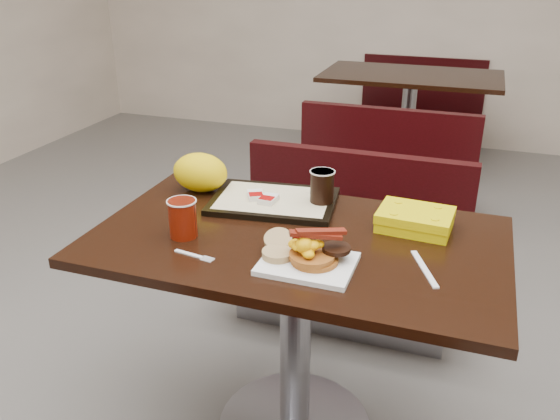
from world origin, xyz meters
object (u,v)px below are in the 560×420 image
(pancake_stack, at_px, (315,257))
(clamshell, at_px, (415,220))
(bench_far_s, at_px, (391,160))
(bench_near_n, at_px, (345,248))
(platter, at_px, (308,264))
(tray, at_px, (274,201))
(knife, at_px, (424,269))
(hashbrown_sleeve_right, at_px, (268,199))
(fork, at_px, (189,254))
(coffee_cup_near, at_px, (183,218))
(table_near, at_px, (296,341))
(hashbrown_sleeve_left, at_px, (255,195))
(paper_bag, at_px, (200,172))
(coffee_cup_far, at_px, (322,186))
(table_far, at_px, (407,127))
(bench_far_n, at_px, (418,106))

(pancake_stack, bearing_deg, clamshell, 55.39)
(bench_far_s, height_order, clamshell, clamshell)
(bench_near_n, relative_size, platter, 4.06)
(tray, bearing_deg, knife, -34.91)
(knife, bearing_deg, clamshell, 169.24)
(tray, relative_size, hashbrown_sleeve_right, 5.89)
(fork, bearing_deg, coffee_cup_near, 132.96)
(platter, height_order, knife, platter)
(table_near, bearing_deg, hashbrown_sleeve_left, 137.11)
(table_near, distance_m, paper_bag, 0.65)
(hashbrown_sleeve_left, height_order, coffee_cup_far, coffee_cup_far)
(knife, bearing_deg, pancake_stack, -97.88)
(knife, height_order, hashbrown_sleeve_left, hashbrown_sleeve_left)
(platter, relative_size, clamshell, 1.14)
(hashbrown_sleeve_right, bearing_deg, tray, 79.36)
(bench_near_n, xyz_separation_m, bench_far_s, (0.00, 1.20, 0.00))
(coffee_cup_near, bearing_deg, paper_bag, 108.03)
(table_far, bearing_deg, coffee_cup_near, -96.64)
(bench_far_n, distance_m, hashbrown_sleeve_left, 3.14)
(bench_near_n, xyz_separation_m, clamshell, (0.32, -0.53, 0.42))
(table_near, relative_size, pancake_stack, 9.54)
(table_near, relative_size, paper_bag, 6.19)
(coffee_cup_near, bearing_deg, bench_far_s, 81.08)
(platter, bearing_deg, table_near, 117.02)
(table_far, bearing_deg, clamshell, -82.54)
(table_far, xyz_separation_m, coffee_cup_near, (-0.31, -2.71, 0.43))
(pancake_stack, distance_m, coffee_cup_near, 0.42)
(hashbrown_sleeve_left, height_order, hashbrown_sleeve_right, same)
(platter, height_order, hashbrown_sleeve_left, hashbrown_sleeve_left)
(pancake_stack, xyz_separation_m, coffee_cup_far, (-0.09, 0.38, 0.04))
(platter, distance_m, clamshell, 0.40)
(hashbrown_sleeve_left, xyz_separation_m, paper_bag, (-0.22, 0.04, 0.04))
(bench_near_n, bearing_deg, tray, -106.24)
(knife, bearing_deg, fork, -102.21)
(table_near, bearing_deg, tray, 125.57)
(table_far, xyz_separation_m, hashbrown_sleeve_left, (-0.20, -2.41, 0.40))
(coffee_cup_far, relative_size, paper_bag, 0.54)
(table_far, distance_m, coffee_cup_near, 2.76)
(table_near, xyz_separation_m, table_far, (0.00, 2.60, 0.00))
(bench_far_n, height_order, paper_bag, paper_bag)
(table_far, distance_m, platter, 2.79)
(platter, distance_m, hashbrown_sleeve_left, 0.45)
(table_near, xyz_separation_m, bench_near_n, (0.00, 0.70, -0.02))
(hashbrown_sleeve_right, bearing_deg, paper_bag, 171.38)
(table_near, distance_m, bench_far_n, 3.30)
(fork, xyz_separation_m, paper_bag, (-0.17, 0.43, 0.07))
(table_far, relative_size, coffee_cup_far, 11.41)
(bench_far_n, xyz_separation_m, knife, (0.37, -3.37, 0.39))
(coffee_cup_near, bearing_deg, pancake_stack, -6.67)
(knife, relative_size, clamshell, 0.89)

